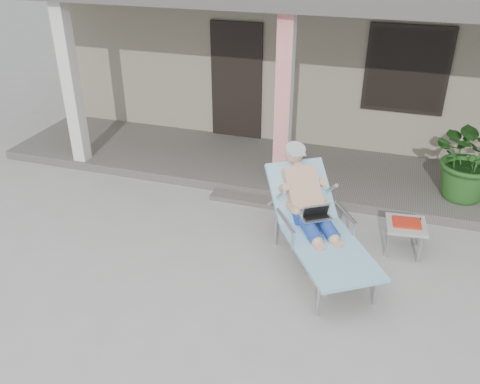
% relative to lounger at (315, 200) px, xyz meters
% --- Properties ---
extents(ground, '(60.00, 60.00, 0.00)m').
position_rel_lounger_xyz_m(ground, '(-0.76, -0.71, -0.83)').
color(ground, '#9E9E99').
rests_on(ground, ground).
extents(house, '(10.40, 5.40, 3.30)m').
position_rel_lounger_xyz_m(house, '(-0.76, 5.78, 0.83)').
color(house, gray).
rests_on(house, ground).
extents(porch_deck, '(10.00, 2.00, 0.15)m').
position_rel_lounger_xyz_m(porch_deck, '(-0.76, 2.29, -0.76)').
color(porch_deck, '#605B56').
rests_on(porch_deck, ground).
extents(porch_overhang, '(10.00, 2.30, 2.85)m').
position_rel_lounger_xyz_m(porch_overhang, '(-0.76, 2.23, 1.95)').
color(porch_overhang, silver).
rests_on(porch_overhang, porch_deck).
extents(porch_step, '(2.00, 0.30, 0.07)m').
position_rel_lounger_xyz_m(porch_step, '(-0.76, 1.14, -0.80)').
color(porch_step, '#605B56').
rests_on(porch_step, ground).
extents(lounger, '(1.74, 2.11, 1.35)m').
position_rel_lounger_xyz_m(lounger, '(0.00, 0.00, 0.00)').
color(lounger, '#B7B7BC').
rests_on(lounger, ground).
extents(side_table, '(0.54, 0.54, 0.44)m').
position_rel_lounger_xyz_m(side_table, '(1.10, 0.50, -0.46)').
color(side_table, '#A2A29E').
rests_on(side_table, ground).
extents(potted_palm, '(1.33, 1.20, 1.30)m').
position_rel_lounger_xyz_m(potted_palm, '(1.92, 2.00, -0.03)').
color(potted_palm, '#26591E').
rests_on(potted_palm, porch_deck).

